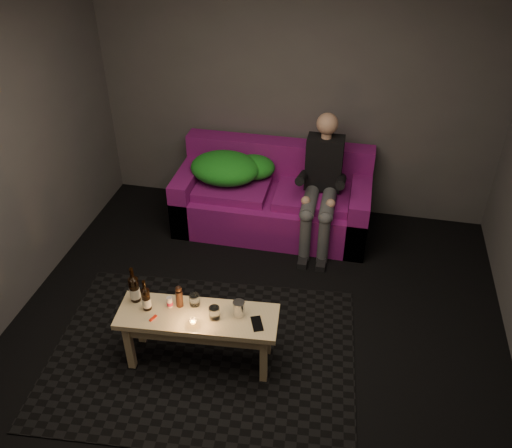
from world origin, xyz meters
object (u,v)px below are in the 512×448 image
at_px(steel_cup, 239,309).
at_px(beer_bottle_b, 146,299).
at_px(beer_bottle_a, 134,289).
at_px(person, 322,181).
at_px(sofa, 273,200).
at_px(coffee_table, 198,323).

bearing_deg(steel_cup, beer_bottle_b, -173.54).
height_order(beer_bottle_a, beer_bottle_b, beer_bottle_a).
height_order(person, beer_bottle_b, person).
relative_size(sofa, steel_cup, 16.03).
bearing_deg(coffee_table, beer_bottle_a, 173.63).
xyz_separation_m(coffee_table, steel_cup, (0.29, 0.06, 0.14)).
xyz_separation_m(sofa, person, (0.48, -0.16, 0.36)).
bearing_deg(beer_bottle_a, person, 55.32).
height_order(person, coffee_table, person).
bearing_deg(person, steel_cup, -103.13).
distance_m(beer_bottle_a, steel_cup, 0.79).
bearing_deg(steel_cup, person, 76.87).
relative_size(person, beer_bottle_a, 4.26).
bearing_deg(sofa, person, -17.87).
bearing_deg(person, coffee_table, -111.39).
height_order(sofa, coffee_table, sofa).
distance_m(person, steel_cup, 1.75).
bearing_deg(steel_cup, sofa, 92.63).
height_order(beer_bottle_b, steel_cup, beer_bottle_b).
bearing_deg(beer_bottle_b, person, 59.05).
bearing_deg(steel_cup, coffee_table, -168.03).
distance_m(coffee_table, beer_bottle_a, 0.53).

